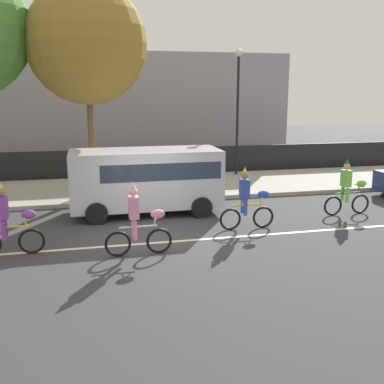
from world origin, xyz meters
The scene contains 12 objects.
ground_plane centered at (0.00, 0.00, 0.00)m, with size 80.00×80.00×0.00m, color #38383A.
road_centre_line centered at (0.00, -0.50, 0.00)m, with size 36.00×0.14×0.01m, color beige.
sidewalk_curb centered at (0.00, 6.50, 0.07)m, with size 60.00×5.00×0.15m, color #9E9B93.
fence_line centered at (0.00, 9.40, 0.70)m, with size 40.00×0.08×1.40m, color black.
building_backdrop centered at (-3.60, 18.00, 3.17)m, with size 28.00×8.00×6.33m, color #99939E.
parade_cyclist_purple centered at (-3.81, -0.61, 0.84)m, with size 1.72×0.50×1.92m.
parade_cyclist_pink centered at (-0.62, -1.32, 0.84)m, with size 1.72×0.50×1.92m.
parade_cyclist_cobalt centered at (2.83, 0.17, 0.84)m, with size 1.72×0.50×1.92m.
parade_cyclist_lime centered at (6.68, 0.95, 0.84)m, with size 1.72×0.50×1.92m.
parked_van_silver centered at (0.16, 2.70, 1.28)m, with size 5.00×2.22×2.18m.
street_lamp_post centered at (5.20, 8.31, 3.99)m, with size 0.36×0.36×5.86m.
street_tree_near_lamp centered at (-1.64, 5.73, 5.82)m, with size 4.51×4.51×7.94m.
Camera 1 is at (-1.76, -12.21, 4.08)m, focal length 42.00 mm.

